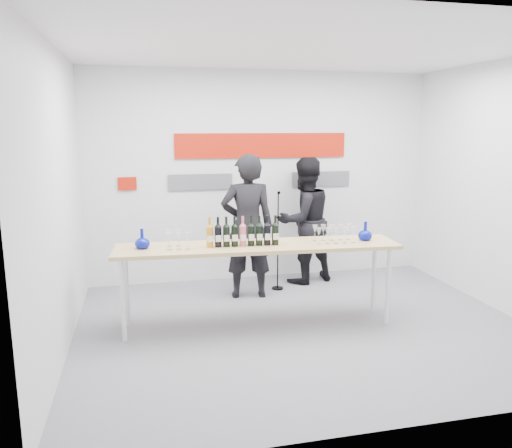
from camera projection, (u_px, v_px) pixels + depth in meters
name	position (u px, v px, depth m)	size (l,w,h in m)	color
ground	(303.00, 327.00, 5.62)	(5.00, 5.00, 0.00)	slate
back_wall	(262.00, 177.00, 7.24)	(5.00, 0.04, 3.00)	silver
signage	(259.00, 156.00, 7.14)	(3.38, 0.02, 0.79)	#B31807
tasting_table	(258.00, 251.00, 5.52)	(3.16, 0.83, 0.94)	tan
wine_bottles	(243.00, 231.00, 5.42)	(0.80, 0.13, 0.33)	#BF7F19
decanter_left	(142.00, 239.00, 5.32)	(0.16, 0.16, 0.21)	#07128C
decanter_right	(365.00, 231.00, 5.71)	(0.16, 0.16, 0.21)	#07128C
glasses_left	(177.00, 240.00, 5.33)	(0.26, 0.24, 0.18)	silver
glasses_right	(334.00, 234.00, 5.63)	(0.47, 0.25, 0.18)	silver
presenter_left	(247.00, 227.00, 6.46)	(0.69, 0.45, 1.88)	black
presenter_right	(304.00, 221.00, 7.11)	(0.87, 0.68, 1.80)	black
mic_stand	(278.00, 260.00, 6.85)	(0.16, 0.16, 1.37)	black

